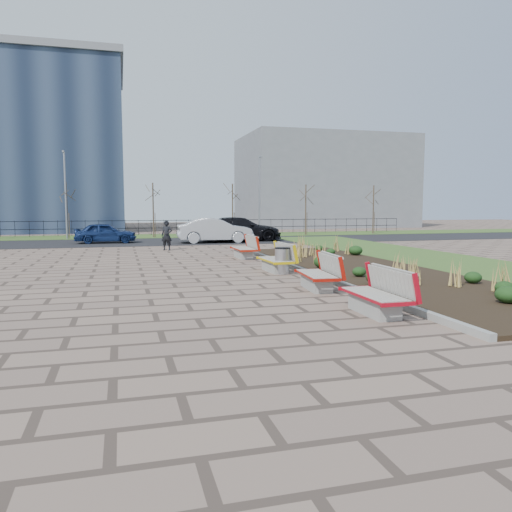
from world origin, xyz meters
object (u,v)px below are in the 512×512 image
object	(u,v)px
bench_a	(374,292)
lamp_west	(66,196)
bench_b	(316,272)
car_blue	(106,233)
car_silver	(215,230)
pedestrian	(167,235)
bench_c	(275,258)
bench_d	(243,247)
litter_bin	(282,261)
car_black	(241,229)
lamp_east	(259,197)

from	to	relation	value
bench_a	lamp_west	distance (m)	28.95
lamp_west	bench_a	bearing A→B (deg)	-71.82
bench_b	car_blue	xyz separation A→B (m)	(-6.28, 19.70, 0.16)
car_silver	pedestrian	bearing A→B (deg)	144.80
bench_c	lamp_west	xyz separation A→B (m)	(-9.00, 20.07, 2.54)
bench_c	car_silver	xyz separation A→B (m)	(0.44, 14.20, 0.30)
bench_d	car_blue	distance (m)	12.59
bench_d	litter_bin	bearing A→B (deg)	-89.40
bench_b	car_silver	size ratio (longest dim) A/B	0.44
bench_c	litter_bin	size ratio (longest dim) A/B	2.31
bench_d	bench_c	bearing A→B (deg)	-90.24
pedestrian	lamp_west	xyz separation A→B (m)	(-6.00, 10.36, 2.24)
bench_b	lamp_west	size ratio (longest dim) A/B	0.35
bench_b	car_black	distance (m)	19.62
car_blue	bench_c	bearing A→B (deg)	-156.06
bench_a	lamp_west	xyz separation A→B (m)	(-9.00, 27.40, 2.54)
car_black	lamp_east	distance (m)	5.69
bench_a	litter_bin	world-z (taller)	bench_a
bench_a	car_black	bearing A→B (deg)	84.51
lamp_east	lamp_west	bearing A→B (deg)	180.00
car_blue	lamp_west	bearing A→B (deg)	34.32
pedestrian	car_silver	world-z (taller)	pedestrian
litter_bin	car_black	xyz separation A→B (m)	(2.36, 16.11, 0.35)
lamp_east	car_silver	bearing A→B (deg)	-127.87
bench_b	lamp_east	bearing A→B (deg)	83.96
bench_c	lamp_west	distance (m)	22.14
bench_a	car_silver	bearing A→B (deg)	89.44
bench_d	pedestrian	size ratio (longest dim) A/B	1.32
car_blue	car_silver	xyz separation A→B (m)	(6.72, -1.53, 0.14)
car_blue	car_silver	bearing A→B (deg)	-100.61
bench_b	car_blue	world-z (taller)	car_blue
litter_bin	bench_a	bearing A→B (deg)	-90.68
litter_bin	car_blue	bearing A→B (deg)	111.25
bench_d	car_black	size ratio (longest dim) A/B	0.39
pedestrian	lamp_west	world-z (taller)	lamp_west
bench_c	litter_bin	xyz separation A→B (m)	(0.08, -0.61, -0.05)
bench_d	pedestrian	bearing A→B (deg)	121.24
car_blue	lamp_west	world-z (taller)	lamp_west
bench_a	bench_b	world-z (taller)	same
bench_a	car_blue	distance (m)	23.90
bench_b	car_black	bearing A→B (deg)	88.57
bench_b	lamp_east	size ratio (longest dim) A/B	0.35
litter_bin	lamp_east	distance (m)	21.41
bench_a	car_blue	xyz separation A→B (m)	(-6.28, 23.06, 0.16)
bench_c	car_black	distance (m)	15.69
bench_c	pedestrian	distance (m)	10.16
bench_b	lamp_west	world-z (taller)	lamp_west
pedestrian	car_silver	size ratio (longest dim) A/B	0.34
bench_b	bench_a	bearing A→B (deg)	-84.29
bench_a	litter_bin	xyz separation A→B (m)	(0.08, 6.72, -0.05)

